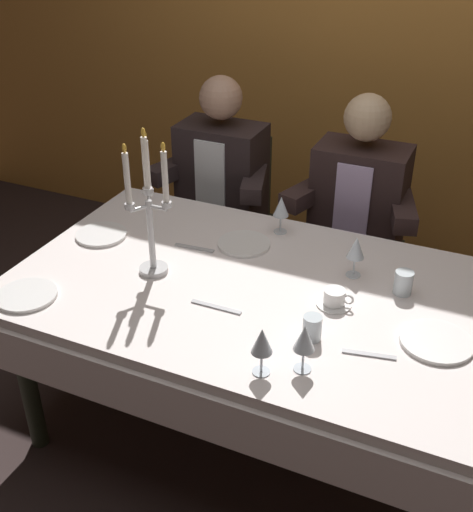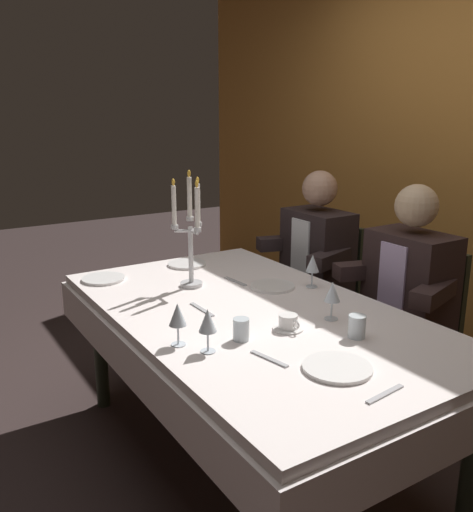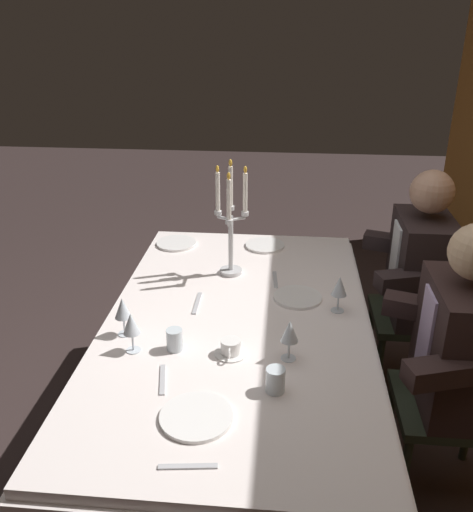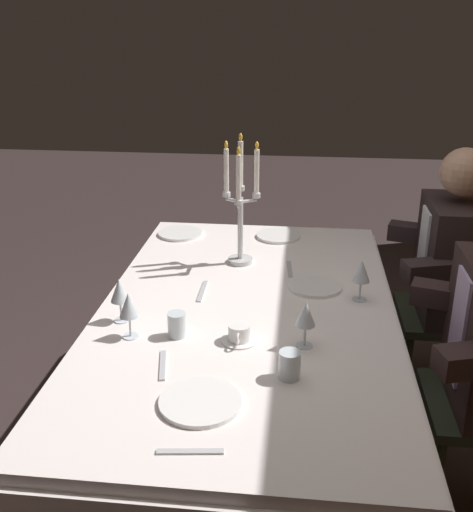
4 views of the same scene
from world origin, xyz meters
TOP-DOWN VIEW (x-y plane):
  - ground_plane at (0.00, 0.00)m, footprint 12.00×12.00m
  - dining_table at (0.00, 0.00)m, footprint 1.94×1.14m
  - candelabra at (-0.44, -0.07)m, footprint 0.15×0.17m
  - dinner_plate_0 at (-0.20, 0.26)m, footprint 0.22×0.22m
  - dinner_plate_1 at (0.62, -0.07)m, footprint 0.24×0.24m
  - dinner_plate_2 at (-0.78, 0.08)m, footprint 0.21×0.21m
  - dinner_plate_3 at (-0.77, -0.41)m, footprint 0.22×0.22m
  - wine_glass_0 at (0.26, 0.22)m, footprint 0.07×0.07m
  - wine_glass_1 at (0.27, -0.37)m, footprint 0.07×0.07m
  - wine_glass_2 at (-0.11, 0.43)m, footprint 0.07×0.07m
  - wine_glass_3 at (0.16, -0.44)m, footprint 0.07×0.07m
  - water_tumbler_0 at (0.46, 0.17)m, footprint 0.07×0.07m
  - water_tumbler_1 at (0.24, -0.22)m, footprint 0.06×0.06m
  - coffee_cup_0 at (0.26, 0.00)m, footprint 0.13×0.12m
  - fork_0 at (-0.38, 0.15)m, footprint 0.17×0.03m
  - knife_1 at (-0.12, -0.19)m, footprint 0.19×0.02m
  - fork_2 at (0.44, -0.22)m, footprint 0.17×0.05m
  - spoon_3 at (0.82, -0.06)m, footprint 0.04×0.17m
  - seated_diner_0 at (-0.60, 0.89)m, footprint 0.63×0.48m
  - seated_diner_1 at (0.11, 0.89)m, footprint 0.63×0.48m

SIDE VIEW (x-z plane):
  - ground_plane at x=0.00m, z-range 0.00..0.00m
  - dining_table at x=0.00m, z-range 0.25..0.99m
  - seated_diner_0 at x=-0.60m, z-range 0.12..1.36m
  - seated_diner_1 at x=0.11m, z-range 0.12..1.36m
  - fork_0 at x=-0.38m, z-range 0.74..0.75m
  - knife_1 at x=-0.12m, z-range 0.74..0.75m
  - fork_2 at x=0.44m, z-range 0.74..0.75m
  - spoon_3 at x=0.82m, z-range 0.74..0.75m
  - dinner_plate_0 at x=-0.20m, z-range 0.74..0.75m
  - dinner_plate_1 at x=0.62m, z-range 0.74..0.75m
  - dinner_plate_2 at x=-0.78m, z-range 0.74..0.75m
  - dinner_plate_3 at x=-0.77m, z-range 0.74..0.75m
  - coffee_cup_0 at x=0.26m, z-range 0.74..0.80m
  - water_tumbler_1 at x=0.24m, z-range 0.74..0.83m
  - water_tumbler_0 at x=0.46m, z-range 0.74..0.83m
  - wine_glass_0 at x=0.26m, z-range 0.77..0.94m
  - wine_glass_3 at x=0.16m, z-range 0.77..0.94m
  - wine_glass_1 at x=0.27m, z-range 0.77..0.94m
  - wine_glass_2 at x=-0.11m, z-range 0.77..0.94m
  - candelabra at x=-0.44m, z-range 0.71..1.28m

